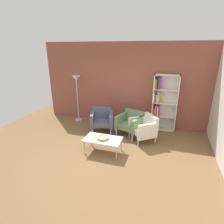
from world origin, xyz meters
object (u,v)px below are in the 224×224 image
Objects in this scene: bookshelf_tall at (162,104)px; decorative_bowl at (103,138)px; armchair_spare_guest at (102,119)px; armchair_corner_red at (144,127)px; coffee_table_low at (103,140)px; floor_lamp_torchiere at (76,83)px; armchair_near_window at (130,123)px.

decorative_bowl is (-1.35, -2.04, -0.48)m from bookshelf_tall.
decorative_bowl is 0.37× the size of armchair_spare_guest.
bookshelf_tall is at bearing 5.12° from armchair_spare_guest.
armchair_spare_guest is at bearing -136.18° from armchair_corner_red.
bookshelf_tall is 2.00× the size of armchair_corner_red.
coffee_table_low is 1.05× the size of armchair_corner_red.
decorative_bowl is 0.18× the size of floor_lamp_torchiere.
armchair_near_window is 0.98m from armchair_spare_guest.
armchair_corner_red is (0.95, 1.04, -0.02)m from decorative_bowl.
floor_lamp_torchiere is at bearing 134.63° from armchair_spare_guest.
armchair_near_window is 2.51m from floor_lamp_torchiere.
armchair_corner_red is at bearing -25.90° from armchair_spare_guest.
armchair_spare_guest is 0.92× the size of armchair_corner_red.
bookshelf_tall is 2.51m from coffee_table_low.
coffee_table_low is 1.13× the size of armchair_near_window.
coffee_table_low is at bearing -123.62° from bookshelf_tall.
armchair_corner_red is at bearing -4.85° from armchair_near_window.
bookshelf_tall is 2.17× the size of armchair_spare_guest.
coffee_table_low is 1.34m from armchair_spare_guest.
bookshelf_tall reaches higher than coffee_table_low.
armchair_spare_guest reaches higher than decorative_bowl.
bookshelf_tall is at bearing 56.38° from coffee_table_low.
armchair_near_window is 0.93× the size of armchair_corner_red.
armchair_spare_guest is at bearing -156.91° from bookshelf_tall.
coffee_table_low is 2.78m from floor_lamp_torchiere.
armchair_corner_red is at bearing 47.56° from decorative_bowl.
armchair_near_window and armchair_spare_guest have the same top height.
armchair_corner_red is at bearing -17.38° from floor_lamp_torchiere.
coffee_table_low is 1.41m from armchair_corner_red.
coffee_table_low is 1.14× the size of armchair_spare_guest.
decorative_bowl reaches higher than coffee_table_low.
floor_lamp_torchiere is at bearing -175.92° from armchair_near_window.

